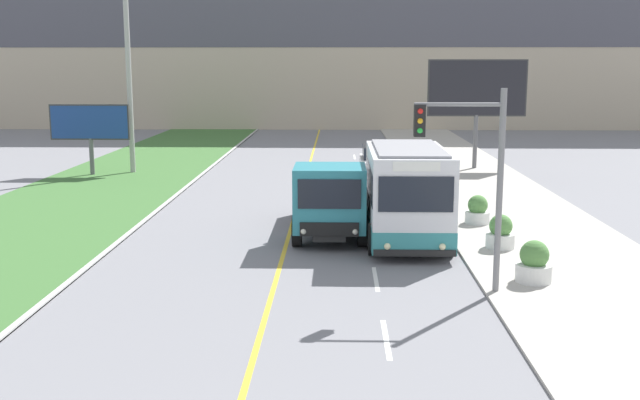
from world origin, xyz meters
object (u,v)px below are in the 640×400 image
Objects in this scene: traffic_light_mast at (473,164)px; planter_round_near at (534,264)px; car_distant at (377,160)px; city_bus at (407,195)px; billboard_large at (477,90)px; billboard_small at (90,124)px; planter_round_third at (478,211)px; utility_pole_far at (128,66)px; planter_round_second at (500,233)px; dump_truck at (330,201)px.

traffic_light_mast is 4.64× the size of planter_round_near.
car_distant is 21.32m from planter_round_near.
billboard_large reaches higher than city_bus.
planter_round_third is at bearing -33.93° from billboard_small.
utility_pole_far is 10.87× the size of planter_round_third.
billboard_small is 4.03× the size of planter_round_third.
car_distant is 15.48m from billboard_small.
billboard_large reaches higher than planter_round_second.
planter_round_near is (16.50, -20.76, -5.18)m from utility_pole_far.
city_bus is 5.23× the size of planter_round_second.
city_bus reaches higher than dump_truck.
traffic_light_mast is at bearing -55.93° from utility_pole_far.
utility_pole_far is 24.20m from planter_round_second.
billboard_small is at bearing -153.50° from utility_pole_far.
dump_truck reaches higher than planter_round_second.
city_bus is 1.08× the size of traffic_light_mast.
planter_round_third is at bearing -77.55° from car_distant.
city_bus is 0.93× the size of billboard_large.
billboard_large is (4.30, 23.33, 1.03)m from traffic_light_mast.
city_bus is 5.62m from planter_round_near.
planter_round_second is at bearing -97.66° from billboard_large.
billboard_large is 5.38× the size of planter_round_near.
dump_truck is 6.41× the size of planter_round_third.
planter_round_near is at bearing -57.06° from city_bus.
planter_round_third is at bearing -99.70° from billboard_large.
dump_truck is at bearing 120.68° from traffic_light_mast.
utility_pole_far is 2.70× the size of billboard_small.
billboard_large is at bearing 82.34° from planter_round_second.
car_distant is 6.83m from billboard_large.
car_distant is 0.70× the size of billboard_large.
traffic_light_mast is (1.12, -5.49, 1.76)m from city_bus.
city_bus is at bearing 122.94° from planter_round_near.
traffic_light_mast is 1.24× the size of billboard_small.
planter_round_near is 3.75m from planter_round_second.
dump_truck is 1.56× the size of car_distant.
utility_pole_far reaches higher than billboard_small.
billboard_large is (5.56, 1.39, 3.72)m from car_distant.
car_distant is 17.60m from planter_round_second.
city_bus is 3.22m from planter_round_second.
city_bus is 21.43m from utility_pole_far.
billboard_large is at bearing 79.55° from traffic_light_mast.
utility_pole_far reaches higher than city_bus.
traffic_light_mast is at bearing -78.43° from city_bus.
dump_truck is 0.59× the size of utility_pole_far.
traffic_light_mast is (1.26, -21.94, 2.69)m from car_distant.
billboard_small is (-1.93, -0.96, -3.05)m from utility_pole_far.
city_bus is at bearing -106.92° from billboard_large.
billboard_large reaches higher than traffic_light_mast.
city_bus is 21.65m from billboard_small.
planter_round_second is at bearing -17.00° from city_bus.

